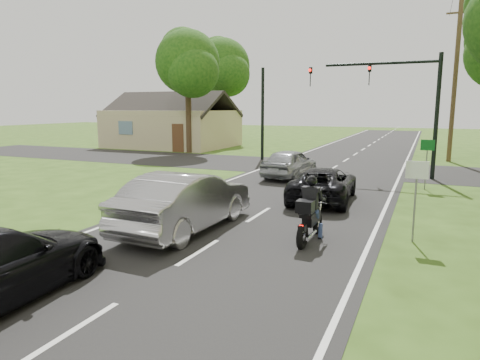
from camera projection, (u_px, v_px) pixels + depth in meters
name	position (u px, v px, depth m)	size (l,w,h in m)	color
ground	(199.00, 253.00, 10.32)	(140.00, 140.00, 0.00)	#2E4914
road	(307.00, 185.00, 19.35)	(8.00, 100.00, 0.01)	black
cross_road	(334.00, 168.00, 24.76)	(60.00, 7.00, 0.01)	black
motorcycle_rider	(310.00, 216.00, 11.07)	(0.58, 2.04, 1.76)	black
dark_suv	(323.00, 184.00, 15.96)	(2.09, 4.54, 1.26)	black
silver_sedan	(186.00, 201.00, 12.11)	(1.76, 5.06, 1.67)	#A4A3A8
silver_suv	(290.00, 163.00, 21.28)	(1.69, 4.19, 1.43)	#919498
traffic_signal	(397.00, 93.00, 20.93)	(6.38, 0.44, 6.00)	black
signal_pole_far	(263.00, 114.00, 28.13)	(0.20, 0.20, 6.00)	black
utility_pole_far	(455.00, 81.00, 26.86)	(1.60, 0.28, 10.00)	brown
sign_white	(416.00, 182.00, 10.88)	(0.55, 0.07, 2.12)	slate
sign_green	(427.00, 152.00, 18.02)	(0.55, 0.07, 2.12)	slate
tree_left_near	(189.00, 65.00, 31.73)	(5.12, 4.96, 9.22)	#332316
tree_left_far	(224.00, 69.00, 41.41)	(5.76, 5.58, 10.14)	#332316
house	(173.00, 127.00, 38.03)	(10.20, 8.00, 4.84)	tan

